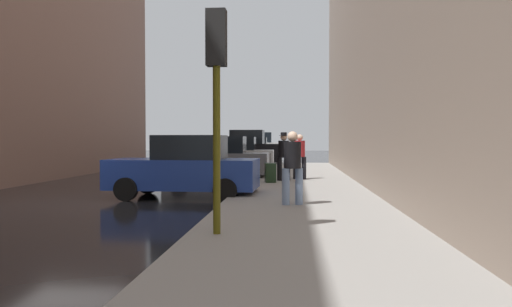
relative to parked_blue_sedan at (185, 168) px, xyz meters
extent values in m
plane|color=black|center=(-2.65, -1.77, -0.85)|extent=(120.00, 120.00, 0.00)
cube|color=gray|center=(3.35, -1.77, -0.77)|extent=(4.00, 40.00, 0.15)
cube|color=navy|center=(-0.05, 0.00, -0.16)|extent=(4.27, 2.00, 0.84)
cube|color=black|center=(0.15, -0.01, 0.59)|extent=(1.95, 1.63, 0.70)
cylinder|color=black|center=(-1.38, 0.97, -0.53)|extent=(0.65, 0.24, 0.64)
cylinder|color=black|center=(-1.44, -0.87, -0.53)|extent=(0.65, 0.24, 0.64)
cylinder|color=black|center=(1.35, 0.87, -0.53)|extent=(0.65, 0.24, 0.64)
cylinder|color=black|center=(1.28, -0.97, -0.53)|extent=(0.65, 0.24, 0.64)
cube|color=slate|center=(-0.05, 6.24, -0.16)|extent=(4.20, 1.85, 0.84)
cube|color=black|center=(0.15, 6.24, 0.59)|extent=(1.89, 1.57, 0.70)
cylinder|color=black|center=(-1.41, 7.16, -0.53)|extent=(0.64, 0.22, 0.64)
cylinder|color=black|center=(-1.41, 5.32, -0.53)|extent=(0.64, 0.22, 0.64)
cylinder|color=black|center=(1.32, 7.16, -0.53)|extent=(0.64, 0.22, 0.64)
cylinder|color=black|center=(1.32, 5.32, -0.53)|extent=(0.64, 0.22, 0.64)
cube|color=#B7BABF|center=(-0.05, 11.69, -0.16)|extent=(4.22, 1.88, 0.84)
cube|color=black|center=(0.15, 11.70, 0.59)|extent=(1.90, 1.58, 0.70)
cylinder|color=black|center=(-1.42, 12.60, -0.53)|extent=(0.64, 0.23, 0.64)
cylinder|color=black|center=(-1.40, 10.76, -0.53)|extent=(0.64, 0.23, 0.64)
cylinder|color=black|center=(1.31, 12.63, -0.53)|extent=(0.64, 0.23, 0.64)
cylinder|color=black|center=(1.33, 10.79, -0.53)|extent=(0.64, 0.23, 0.64)
cube|color=black|center=(-0.05, 17.57, -0.03)|extent=(4.65, 1.98, 1.10)
cube|color=black|center=(0.15, 17.56, 0.95)|extent=(2.12, 1.62, 0.90)
cylinder|color=black|center=(-1.51, 18.53, -0.53)|extent=(0.65, 0.24, 0.64)
cylinder|color=black|center=(-1.57, 16.69, -0.53)|extent=(0.65, 0.24, 0.64)
cylinder|color=black|center=(1.48, 18.44, -0.53)|extent=(0.65, 0.24, 0.64)
cylinder|color=black|center=(1.42, 16.60, -0.53)|extent=(0.65, 0.24, 0.64)
cube|color=#193828|center=(-0.05, 22.77, -0.16)|extent=(4.20, 1.85, 0.84)
cube|color=black|center=(0.15, 22.77, 0.59)|extent=(1.89, 1.57, 0.70)
cylinder|color=black|center=(-1.41, 23.69, -0.53)|extent=(0.64, 0.22, 0.64)
cylinder|color=black|center=(-1.41, 21.85, -0.53)|extent=(0.64, 0.22, 0.64)
cylinder|color=black|center=(1.32, 23.69, -0.53)|extent=(0.64, 0.22, 0.64)
cylinder|color=black|center=(1.32, 21.85, -0.53)|extent=(0.64, 0.22, 0.64)
cube|color=silver|center=(-0.05, 28.95, -0.03)|extent=(4.63, 1.92, 1.10)
cube|color=black|center=(0.15, 28.95, 0.95)|extent=(2.10, 1.60, 0.90)
cylinder|color=black|center=(-1.56, 29.84, -0.53)|extent=(0.64, 0.23, 0.64)
cylinder|color=black|center=(-1.53, 28.00, -0.53)|extent=(0.64, 0.23, 0.64)
cylinder|color=black|center=(1.43, 29.89, -0.53)|extent=(0.64, 0.23, 0.64)
cylinder|color=black|center=(1.46, 28.05, -0.53)|extent=(0.64, 0.23, 0.64)
cylinder|color=red|center=(1.80, 1.57, -0.42)|extent=(0.22, 0.22, 0.55)
sphere|color=red|center=(1.80, 1.57, -0.09)|extent=(0.20, 0.20, 0.20)
cylinder|color=red|center=(1.64, 1.57, -0.40)|extent=(0.10, 0.09, 0.09)
cylinder|color=red|center=(1.96, 1.57, -0.40)|extent=(0.10, 0.09, 0.09)
cylinder|color=#514C0F|center=(1.85, -6.09, 1.10)|extent=(0.12, 0.12, 3.60)
cube|color=black|center=(1.85, -6.09, 2.45)|extent=(0.32, 0.24, 0.90)
sphere|color=red|center=(1.85, -5.96, 2.73)|extent=(0.14, 0.14, 0.14)
sphere|color=yellow|center=(1.85, -5.96, 2.45)|extent=(0.14, 0.14, 0.14)
sphere|color=green|center=(1.85, -5.96, 2.17)|extent=(0.14, 0.14, 0.14)
cylinder|color=black|center=(2.88, 4.38, -0.27)|extent=(0.22, 0.22, 0.85)
cylinder|color=black|center=(2.58, 4.30, -0.27)|extent=(0.22, 0.22, 0.85)
cylinder|color=black|center=(2.73, 4.34, 0.46)|extent=(0.49, 0.49, 0.62)
sphere|color=tan|center=(2.73, 4.34, 0.89)|extent=(0.24, 0.24, 0.24)
cylinder|color=black|center=(2.73, 4.34, 0.96)|extent=(0.34, 0.34, 0.02)
cylinder|color=black|center=(2.73, 4.34, 1.02)|extent=(0.23, 0.23, 0.11)
cylinder|color=black|center=(3.17, 5.04, -0.27)|extent=(0.18, 0.18, 0.85)
cylinder|color=black|center=(3.49, 5.04, -0.27)|extent=(0.18, 0.18, 0.85)
cylinder|color=#A51E23|center=(3.33, 5.04, 0.46)|extent=(0.40, 0.40, 0.62)
sphere|color=beige|center=(3.33, 5.04, 0.89)|extent=(0.24, 0.24, 0.24)
cylinder|color=#728CB2|center=(3.22, -2.38, -0.27)|extent=(0.22, 0.22, 0.85)
cylinder|color=#728CB2|center=(2.91, -2.47, -0.27)|extent=(0.22, 0.22, 0.85)
cylinder|color=black|center=(3.07, -2.42, 0.46)|extent=(0.49, 0.49, 0.62)
sphere|color=beige|center=(3.07, -2.42, 0.89)|extent=(0.24, 0.24, 0.24)
cube|color=black|center=(2.27, 3.56, -0.36)|extent=(0.44, 0.61, 0.68)
cylinder|color=#333333|center=(2.27, 3.56, 0.16)|extent=(0.02, 0.02, 0.36)
camera|label=1|loc=(3.09, -14.04, 0.83)|focal=35.00mm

